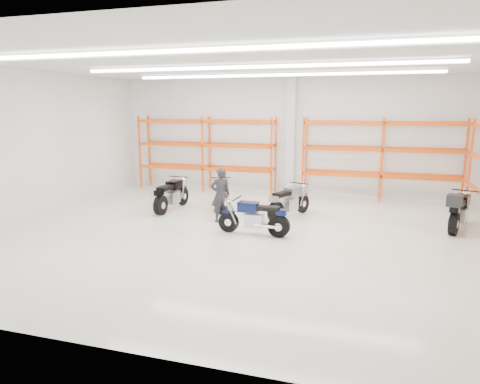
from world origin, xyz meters
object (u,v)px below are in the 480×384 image
(motorcycle_back_a, at_px, (171,196))
(motorcycle_back_c, at_px, (288,202))
(structural_column, at_px, (291,136))
(motorcycle_back_d, at_px, (459,211))
(motorcycle_main, at_px, (257,218))
(motorcycle_back_b, at_px, (221,195))
(standing_man, at_px, (221,195))

(motorcycle_back_a, height_order, motorcycle_back_c, motorcycle_back_a)
(structural_column, bearing_deg, motorcycle_back_d, -35.52)
(motorcycle_main, bearing_deg, motorcycle_back_c, 77.51)
(motorcycle_main, relative_size, structural_column, 0.44)
(motorcycle_back_a, bearing_deg, motorcycle_main, -28.88)
(motorcycle_back_c, height_order, structural_column, structural_column)
(motorcycle_back_b, distance_m, motorcycle_back_c, 2.32)
(motorcycle_main, xyz_separation_m, structural_column, (-0.16, 5.88, 1.79))
(motorcycle_back_c, xyz_separation_m, motorcycle_back_d, (4.77, -0.04, 0.06))
(motorcycle_back_d, bearing_deg, motorcycle_back_b, 176.83)
(standing_man, bearing_deg, structural_column, -137.40)
(structural_column, bearing_deg, motorcycle_back_c, -80.73)
(motorcycle_back_b, relative_size, motorcycle_back_d, 0.96)
(motorcycle_back_d, bearing_deg, motorcycle_main, -158.82)
(motorcycle_back_b, relative_size, motorcycle_back_c, 1.05)
(motorcycle_back_b, bearing_deg, motorcycle_back_d, -3.17)
(motorcycle_main, bearing_deg, standing_man, 143.48)
(motorcycle_back_a, distance_m, motorcycle_back_c, 3.89)
(motorcycle_back_d, height_order, standing_man, standing_man)
(motorcycle_main, bearing_deg, motorcycle_back_d, 21.18)
(motorcycle_back_a, relative_size, motorcycle_back_d, 1.01)
(motorcycle_main, bearing_deg, structural_column, 91.59)
(motorcycle_main, height_order, standing_man, standing_man)
(motorcycle_back_b, xyz_separation_m, structural_column, (1.68, 3.46, 1.73))
(motorcycle_back_a, bearing_deg, structural_column, 50.72)
(motorcycle_back_a, bearing_deg, motorcycle_back_c, 2.65)
(motorcycle_back_c, relative_size, structural_column, 0.43)
(standing_man, bearing_deg, motorcycle_back_d, 155.22)
(motorcycle_main, relative_size, motorcycle_back_d, 0.93)
(structural_column, bearing_deg, motorcycle_main, -88.41)
(motorcycle_back_d, bearing_deg, motorcycle_back_a, -179.09)
(motorcycle_back_b, xyz_separation_m, standing_man, (0.47, -1.41, 0.29))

